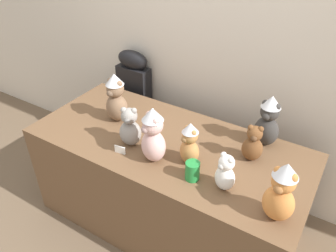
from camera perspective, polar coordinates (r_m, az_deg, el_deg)
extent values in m
plane|color=brown|center=(2.52, -3.17, -19.12)|extent=(10.00, 10.00, 0.00)
cube|color=silver|center=(2.40, 8.59, 16.48)|extent=(7.00, 0.08, 2.60)
cube|color=brown|center=(2.38, 0.00, -9.73)|extent=(1.79, 0.81, 0.73)
cube|color=black|center=(2.98, -5.43, 2.13)|extent=(0.28, 0.13, 0.88)
ellipsoid|color=black|center=(2.75, -6.00, 11.07)|extent=(0.28, 0.13, 0.15)
ellipsoid|color=gray|center=(2.09, -6.36, -1.16)|extent=(0.17, 0.16, 0.17)
sphere|color=gray|center=(2.02, -6.58, 1.69)|extent=(0.10, 0.10, 0.10)
sphere|color=gray|center=(2.01, -7.51, 2.70)|extent=(0.04, 0.04, 0.04)
sphere|color=gray|center=(1.99, -5.79, 2.57)|extent=(0.04, 0.04, 0.04)
sphere|color=slate|center=(1.99, -6.86, 0.82)|extent=(0.04, 0.04, 0.04)
ellipsoid|color=beige|center=(1.95, -2.46, -3.36)|extent=(0.20, 0.19, 0.20)
sphere|color=beige|center=(1.86, -2.57, 0.19)|extent=(0.12, 0.12, 0.12)
sphere|color=beige|center=(1.86, -3.15, 1.90)|extent=(0.04, 0.04, 0.04)
sphere|color=beige|center=(1.81, -2.04, 0.84)|extent=(0.04, 0.04, 0.04)
sphere|color=#A88783|center=(1.85, -3.92, -0.53)|extent=(0.05, 0.05, 0.05)
cone|color=silver|center=(1.82, -2.63, 2.03)|extent=(0.12, 0.12, 0.08)
ellipsoid|color=#B27A42|center=(1.94, 3.64, -4.34)|extent=(0.16, 0.15, 0.15)
sphere|color=#B27A42|center=(1.87, 3.76, -1.66)|extent=(0.09, 0.09, 0.09)
sphere|color=#B27A42|center=(1.87, 3.28, -0.36)|extent=(0.03, 0.03, 0.03)
sphere|color=#B27A42|center=(1.84, 4.33, -1.19)|extent=(0.03, 0.03, 0.03)
sphere|color=olive|center=(1.86, 2.80, -2.26)|extent=(0.04, 0.04, 0.04)
cone|color=silver|center=(1.84, 3.82, -0.29)|extent=(0.10, 0.10, 0.06)
ellipsoid|color=brown|center=(2.02, 14.03, -3.78)|extent=(0.14, 0.13, 0.15)
sphere|color=brown|center=(1.96, 14.47, -1.23)|extent=(0.09, 0.09, 0.09)
sphere|color=brown|center=(1.94, 13.81, -0.24)|extent=(0.03, 0.03, 0.03)
sphere|color=brown|center=(1.94, 15.42, -0.53)|extent=(0.03, 0.03, 0.03)
sphere|color=brown|center=(1.93, 14.32, -2.05)|extent=(0.04, 0.04, 0.04)
ellipsoid|color=white|center=(1.81, 9.57, -8.64)|extent=(0.14, 0.13, 0.14)
sphere|color=white|center=(1.74, 9.89, -6.11)|extent=(0.08, 0.08, 0.08)
sphere|color=white|center=(1.73, 9.40, -4.83)|extent=(0.03, 0.03, 0.03)
sphere|color=white|center=(1.70, 10.60, -5.72)|extent=(0.03, 0.03, 0.03)
sphere|color=#B4B3AF|center=(1.72, 9.00, -6.77)|extent=(0.04, 0.04, 0.04)
ellipsoid|color=#383533|center=(2.16, 16.25, -0.81)|extent=(0.17, 0.15, 0.19)
sphere|color=#383533|center=(2.08, 16.85, 2.35)|extent=(0.11, 0.11, 0.11)
sphere|color=#383533|center=(2.07, 16.18, 3.72)|extent=(0.04, 0.04, 0.04)
sphere|color=#383533|center=(2.05, 17.94, 3.06)|extent=(0.04, 0.04, 0.04)
sphere|color=#32302E|center=(2.05, 16.24, 1.56)|extent=(0.05, 0.05, 0.05)
cone|color=silver|center=(2.05, 17.16, 3.96)|extent=(0.12, 0.12, 0.07)
ellipsoid|color=#7F6047|center=(2.32, -8.60, 3.10)|extent=(0.16, 0.14, 0.19)
sphere|color=#7F6047|center=(2.25, -8.91, 6.23)|extent=(0.12, 0.12, 0.12)
sphere|color=#7F6047|center=(2.26, -9.71, 7.48)|extent=(0.04, 0.04, 0.04)
sphere|color=#7F6047|center=(2.21, -8.30, 7.04)|extent=(0.04, 0.04, 0.04)
sphere|color=brown|center=(2.23, -9.73, 5.48)|extent=(0.05, 0.05, 0.05)
cone|color=silver|center=(2.22, -9.07, 7.83)|extent=(0.12, 0.12, 0.08)
ellipsoid|color=#D17F3D|center=(1.71, 18.12, -12.29)|extent=(0.17, 0.15, 0.19)
sphere|color=#D17F3D|center=(1.61, 19.00, -8.86)|extent=(0.11, 0.11, 0.11)
sphere|color=#D17F3D|center=(1.59, 18.16, -7.19)|extent=(0.04, 0.04, 0.04)
sphere|color=#D17F3D|center=(1.58, 20.43, -8.21)|extent=(0.04, 0.04, 0.04)
sphere|color=#A06536|center=(1.58, 18.19, -10.07)|extent=(0.05, 0.05, 0.05)
cone|color=silver|center=(1.57, 19.45, -7.05)|extent=(0.12, 0.12, 0.07)
cylinder|color=#238C3D|center=(1.85, 4.15, -7.56)|extent=(0.08, 0.08, 0.11)
cube|color=white|center=(2.05, -8.17, -4.04)|extent=(0.07, 0.02, 0.05)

